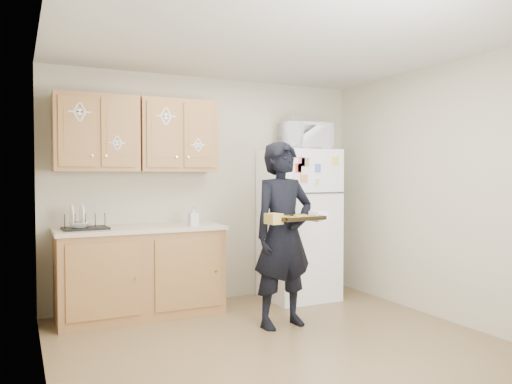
# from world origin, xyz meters

# --- Properties ---
(floor) EXTENTS (3.60, 3.60, 0.00)m
(floor) POSITION_xyz_m (0.00, 0.00, 0.00)
(floor) COLOR brown
(floor) RESTS_ON ground
(ceiling) EXTENTS (3.60, 3.60, 0.00)m
(ceiling) POSITION_xyz_m (0.00, 0.00, 2.50)
(ceiling) COLOR beige
(ceiling) RESTS_ON wall_back
(wall_back) EXTENTS (3.60, 0.04, 2.50)m
(wall_back) POSITION_xyz_m (0.00, 1.80, 1.25)
(wall_back) COLOR #BAB197
(wall_back) RESTS_ON floor
(wall_front) EXTENTS (3.60, 0.04, 2.50)m
(wall_front) POSITION_xyz_m (0.00, -1.80, 1.25)
(wall_front) COLOR #BAB197
(wall_front) RESTS_ON floor
(wall_left) EXTENTS (0.04, 3.60, 2.50)m
(wall_left) POSITION_xyz_m (-1.80, 0.00, 1.25)
(wall_left) COLOR #BAB197
(wall_left) RESTS_ON floor
(wall_right) EXTENTS (0.04, 3.60, 2.50)m
(wall_right) POSITION_xyz_m (1.80, 0.00, 1.25)
(wall_right) COLOR #BAB197
(wall_right) RESTS_ON floor
(refrigerator) EXTENTS (0.75, 0.70, 1.70)m
(refrigerator) POSITION_xyz_m (0.95, 1.43, 0.85)
(refrigerator) COLOR white
(refrigerator) RESTS_ON floor
(base_cabinet) EXTENTS (1.60, 0.60, 0.86)m
(base_cabinet) POSITION_xyz_m (-0.85, 1.48, 0.43)
(base_cabinet) COLOR olive
(base_cabinet) RESTS_ON floor
(countertop) EXTENTS (1.64, 0.64, 0.04)m
(countertop) POSITION_xyz_m (-0.85, 1.48, 0.88)
(countertop) COLOR beige
(countertop) RESTS_ON base_cabinet
(upper_cab_left) EXTENTS (0.80, 0.33, 0.75)m
(upper_cab_left) POSITION_xyz_m (-1.25, 1.61, 1.83)
(upper_cab_left) COLOR olive
(upper_cab_left) RESTS_ON wall_back
(upper_cab_right) EXTENTS (0.80, 0.33, 0.75)m
(upper_cab_right) POSITION_xyz_m (-0.43, 1.61, 1.83)
(upper_cab_right) COLOR olive
(upper_cab_right) RESTS_ON wall_back
(cereal_box) EXTENTS (0.20, 0.07, 0.32)m
(cereal_box) POSITION_xyz_m (1.47, 1.67, 0.16)
(cereal_box) COLOR gold
(cereal_box) RESTS_ON floor
(person) EXTENTS (0.67, 0.48, 1.72)m
(person) POSITION_xyz_m (0.27, 0.57, 0.86)
(person) COLOR black
(person) RESTS_ON floor
(baking_tray) EXTENTS (0.45, 0.35, 0.04)m
(baking_tray) POSITION_xyz_m (0.24, 0.27, 1.03)
(baking_tray) COLOR black
(baking_tray) RESTS_ON person
(pizza_front_left) EXTENTS (0.14, 0.14, 0.02)m
(pizza_front_left) POSITION_xyz_m (0.15, 0.19, 1.05)
(pizza_front_left) COLOR yellow
(pizza_front_left) RESTS_ON baking_tray
(pizza_front_right) EXTENTS (0.14, 0.14, 0.02)m
(pizza_front_right) POSITION_xyz_m (0.35, 0.21, 1.05)
(pizza_front_right) COLOR yellow
(pizza_front_right) RESTS_ON baking_tray
(pizza_back_left) EXTENTS (0.14, 0.14, 0.02)m
(pizza_back_left) POSITION_xyz_m (0.14, 0.33, 1.05)
(pizza_back_left) COLOR yellow
(pizza_back_left) RESTS_ON baking_tray
(pizza_back_right) EXTENTS (0.14, 0.14, 0.02)m
(pizza_back_right) POSITION_xyz_m (0.33, 0.35, 1.05)
(pizza_back_right) COLOR yellow
(pizza_back_right) RESTS_ON baking_tray
(microwave) EXTENTS (0.59, 0.43, 0.30)m
(microwave) POSITION_xyz_m (1.01, 1.38, 1.85)
(microwave) COLOR white
(microwave) RESTS_ON refrigerator
(foil_pan) EXTENTS (0.32, 0.23, 0.06)m
(foil_pan) POSITION_xyz_m (0.95, 1.41, 2.04)
(foil_pan) COLOR #B5B5BC
(foil_pan) RESTS_ON microwave
(dish_rack) EXTENTS (0.43, 0.33, 0.16)m
(dish_rack) POSITION_xyz_m (-1.38, 1.46, 0.98)
(dish_rack) COLOR black
(dish_rack) RESTS_ON countertop
(bowl) EXTENTS (0.23, 0.23, 0.05)m
(bowl) POSITION_xyz_m (-1.43, 1.46, 0.94)
(bowl) COLOR white
(bowl) RESTS_ON dish_rack
(soap_bottle) EXTENTS (0.09, 0.09, 0.19)m
(soap_bottle) POSITION_xyz_m (-0.34, 1.36, 1.00)
(soap_bottle) COLOR white
(soap_bottle) RESTS_ON countertop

